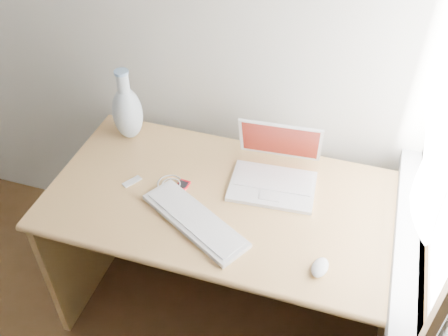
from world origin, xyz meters
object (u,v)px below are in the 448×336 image
(desk, at_px, (239,222))
(laptop, at_px, (276,171))
(vase, at_px, (127,111))
(external_keyboard, at_px, (195,220))

(desk, distance_m, laptop, 0.31)
(desk, bearing_deg, vase, 164.03)
(laptop, bearing_deg, desk, -156.74)
(laptop, distance_m, vase, 0.70)
(laptop, bearing_deg, external_keyboard, -130.93)
(laptop, height_order, external_keyboard, laptop)
(desk, height_order, external_keyboard, external_keyboard)
(desk, height_order, laptop, laptop)
(desk, xyz_separation_m, external_keyboard, (-0.10, -0.25, 0.24))
(external_keyboard, height_order, vase, vase)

